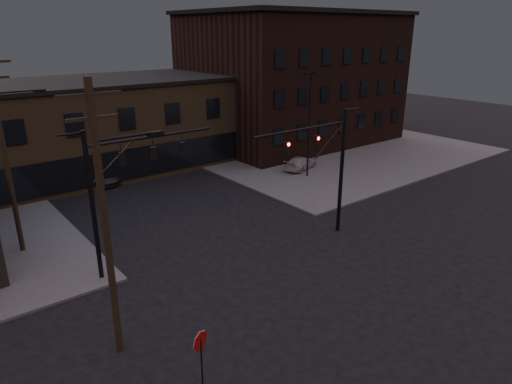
# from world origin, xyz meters

# --- Properties ---
(ground) EXTENTS (140.00, 140.00, 0.00)m
(ground) POSITION_xyz_m (0.00, 0.00, 0.00)
(ground) COLOR black
(ground) RESTS_ON ground
(sidewalk_ne) EXTENTS (30.00, 30.00, 0.15)m
(sidewalk_ne) POSITION_xyz_m (22.00, 22.00, 0.07)
(sidewalk_ne) COLOR #474744
(sidewalk_ne) RESTS_ON ground
(building_row) EXTENTS (40.00, 12.00, 8.00)m
(building_row) POSITION_xyz_m (0.00, 28.00, 4.00)
(building_row) COLOR brown
(building_row) RESTS_ON ground
(building_right) EXTENTS (22.00, 16.00, 14.00)m
(building_right) POSITION_xyz_m (22.00, 26.00, 7.00)
(building_right) COLOR black
(building_right) RESTS_ON ground
(traffic_signal_near) EXTENTS (7.12, 0.24, 8.00)m
(traffic_signal_near) POSITION_xyz_m (5.36, 4.50, 4.93)
(traffic_signal_near) COLOR black
(traffic_signal_near) RESTS_ON ground
(traffic_signal_far) EXTENTS (7.12, 0.24, 8.00)m
(traffic_signal_far) POSITION_xyz_m (-6.72, 8.00, 5.01)
(traffic_signal_far) COLOR black
(traffic_signal_far) RESTS_ON ground
(stop_sign) EXTENTS (0.72, 0.33, 2.48)m
(stop_sign) POSITION_xyz_m (-8.00, -1.99, 1.84)
(stop_sign) COLOR black
(stop_sign) RESTS_ON ground
(utility_pole_near) EXTENTS (3.70, 0.28, 11.00)m
(utility_pole_near) POSITION_xyz_m (-9.43, 2.00, 5.87)
(utility_pole_near) COLOR black
(utility_pole_near) RESTS_ON ground
(utility_pole_mid) EXTENTS (3.70, 0.28, 11.50)m
(utility_pole_mid) POSITION_xyz_m (-10.44, 14.00, 6.13)
(utility_pole_mid) COLOR black
(utility_pole_mid) RESTS_ON ground
(lot_light_a) EXTENTS (1.50, 0.28, 9.14)m
(lot_light_a) POSITION_xyz_m (13.00, 14.00, 5.51)
(lot_light_a) COLOR black
(lot_light_a) RESTS_ON ground
(lot_light_b) EXTENTS (1.50, 0.28, 9.14)m
(lot_light_b) POSITION_xyz_m (19.00, 19.00, 5.51)
(lot_light_b) COLOR black
(lot_light_b) RESTS_ON ground
(parked_car_lot_a) EXTENTS (5.00, 3.31, 1.58)m
(parked_car_lot_a) POSITION_xyz_m (17.65, 21.78, 0.94)
(parked_car_lot_a) COLOR black
(parked_car_lot_a) RESTS_ON sidewalk_ne
(parked_car_lot_b) EXTENTS (4.33, 2.76, 1.17)m
(parked_car_lot_b) POSITION_xyz_m (13.95, 15.86, 0.73)
(parked_car_lot_b) COLOR #A3A4A5
(parked_car_lot_b) RESTS_ON sidewalk_ne
(car_crossing) EXTENTS (2.36, 4.88, 1.54)m
(car_crossing) POSITION_xyz_m (-2.28, 23.92, 0.77)
(car_crossing) COLOR black
(car_crossing) RESTS_ON ground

